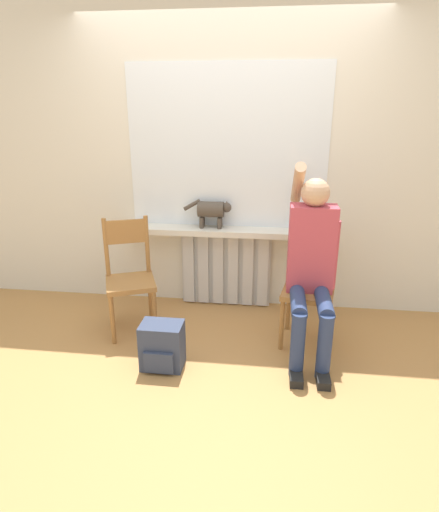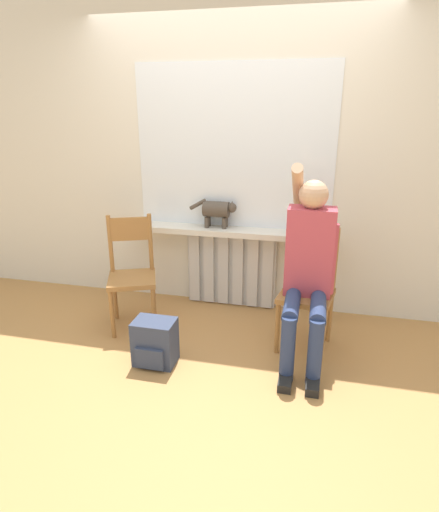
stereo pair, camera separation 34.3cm
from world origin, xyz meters
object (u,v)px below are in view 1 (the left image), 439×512
object	(u,v)px
chair_left	(130,276)
person	(312,261)
chair_right	(309,285)
cat	(212,210)
backpack	(162,346)

from	to	relation	value
chair_left	person	world-z (taller)	person
chair_right	cat	size ratio (longest dim) A/B	2.19
chair_left	person	xyz separation A→B (m)	(1.43, -0.12, 0.24)
chair_right	cat	distance (m)	1.09
chair_left	chair_right	bearing A→B (deg)	-22.16
chair_left	cat	world-z (taller)	cat
chair_right	person	bearing A→B (deg)	-83.01
person	backpack	bearing A→B (deg)	-159.17
chair_left	cat	size ratio (longest dim) A/B	2.19
chair_left	chair_right	distance (m)	1.44
chair_right	backpack	size ratio (longest dim) A/B	2.78
person	backpack	xyz separation A→B (m)	(-1.04, -0.40, -0.55)
chair_left	backpack	world-z (taller)	chair_left
chair_right	backpack	xyz separation A→B (m)	(-1.05, -0.52, -0.31)
cat	person	bearing A→B (deg)	-38.67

